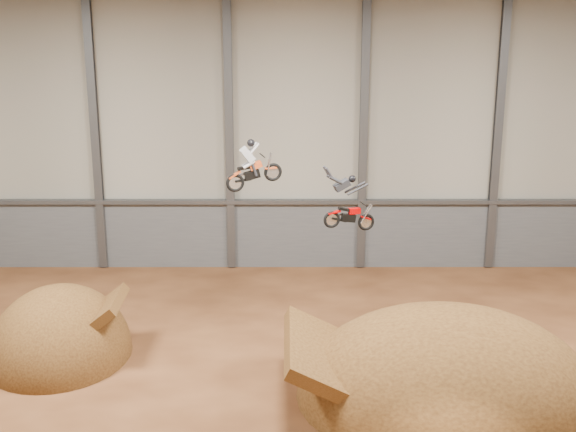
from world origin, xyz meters
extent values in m
plane|color=#4A2713|center=(0.00, 0.00, 0.00)|extent=(40.00, 40.00, 0.00)
cube|color=#9F9B8D|center=(0.00, 15.00, 7.00)|extent=(40.00, 0.10, 14.00)
cube|color=#56595E|center=(0.00, 14.90, 1.75)|extent=(39.80, 0.18, 3.50)
cube|color=#47494F|center=(0.00, 14.75, 3.55)|extent=(39.80, 0.35, 0.20)
cube|color=#47494F|center=(-10.00, 14.80, 7.00)|extent=(0.40, 0.36, 13.90)
cube|color=#47494F|center=(-3.33, 14.80, 7.00)|extent=(0.40, 0.36, 13.90)
cube|color=#47494F|center=(3.33, 14.80, 7.00)|extent=(0.40, 0.36, 13.90)
cube|color=#47494F|center=(10.00, 14.80, 7.00)|extent=(0.40, 0.36, 13.90)
ellipsoid|color=#3E240F|center=(-9.50, 4.58, 0.00)|extent=(5.62, 6.49, 5.62)
ellipsoid|color=#3E240F|center=(5.27, 1.28, 0.00)|extent=(10.80, 9.56, 6.23)
camera|label=1|loc=(-0.44, -24.49, 14.35)|focal=50.00mm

